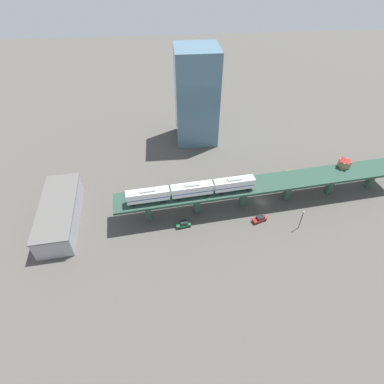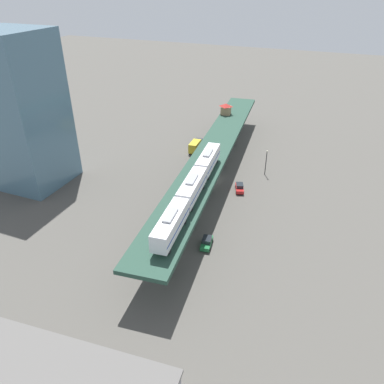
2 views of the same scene
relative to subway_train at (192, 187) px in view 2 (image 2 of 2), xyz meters
name	(u,v)px [view 2 (image 2 of 2)]	position (x,y,z in m)	size (l,w,h in m)	color
ground_plane	(212,180)	(3.78, -23.02, -10.71)	(400.00, 400.00, 0.00)	#4C4944
elevated_viaduct	(213,155)	(3.80, -23.21, -3.71)	(17.79, 92.38, 8.17)	#244135
subway_train	(192,187)	(0.00, 0.00, 0.00)	(6.61, 37.29, 4.45)	silver
signal_hut	(226,109)	(9.03, -50.56, -0.74)	(3.53, 3.53, 3.40)	#8C7251
street_car_green	(207,242)	(-4.26, 2.95, -9.77)	(2.46, 4.62, 1.89)	#1E6638
street_car_red	(240,188)	(-4.38, -20.14, -9.77)	(3.16, 4.75, 1.89)	#AD1E1E
delivery_truck	(196,146)	(14.19, -38.25, -8.95)	(2.71, 7.31, 3.20)	#333338
street_lamp	(266,160)	(-8.25, -30.96, -6.60)	(0.44, 0.44, 6.94)	black
office_tower	(22,112)	(45.15, -6.14, 7.29)	(16.00, 16.00, 36.00)	slate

